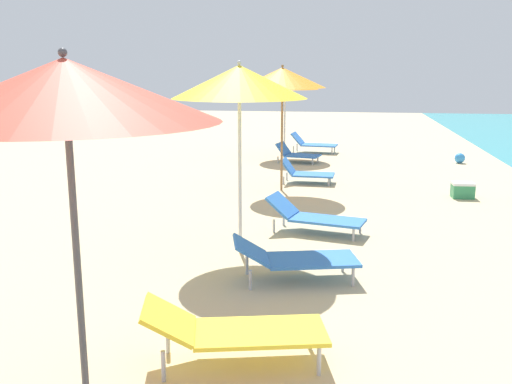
{
  "coord_description": "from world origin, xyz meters",
  "views": [
    {
      "loc": [
        0.5,
        4.82,
        2.62
      ],
      "look_at": [
        -0.59,
        11.86,
        1.07
      ],
      "focal_mm": 40.15,
      "sensor_mm": 36.0,
      "label": 1
    }
  ],
  "objects_px": {
    "umbrella_third": "(65,91)",
    "umbrella_fourth": "(239,82)",
    "umbrella_fifth": "(282,78)",
    "beach_ball": "(460,158)",
    "lounger_fourth_inland": "(294,257)",
    "lounger_farthest_inland": "(297,154)",
    "lounger_fourth_shoreside": "(314,216)",
    "cooler_box": "(463,190)",
    "lounger_third_shoreside": "(233,329)",
    "umbrella_farthest": "(285,80)",
    "lounger_fifth_shoreside": "(306,172)",
    "lounger_farthest_shoreside": "(313,143)"
  },
  "relations": [
    {
      "from": "lounger_third_shoreside",
      "to": "lounger_farthest_inland",
      "type": "bearing_deg",
      "value": 78.81
    },
    {
      "from": "umbrella_third",
      "to": "umbrella_fourth",
      "type": "height_order",
      "value": "umbrella_third"
    },
    {
      "from": "cooler_box",
      "to": "umbrella_fifth",
      "type": "bearing_deg",
      "value": 177.58
    },
    {
      "from": "umbrella_fourth",
      "to": "lounger_fifth_shoreside",
      "type": "bearing_deg",
      "value": 83.67
    },
    {
      "from": "lounger_fifth_shoreside",
      "to": "cooler_box",
      "type": "xyz_separation_m",
      "value": [
        3.3,
        -1.07,
        -0.09
      ]
    },
    {
      "from": "lounger_farthest_inland",
      "to": "lounger_fourth_inland",
      "type": "bearing_deg",
      "value": -73.3
    },
    {
      "from": "lounger_third_shoreside",
      "to": "umbrella_fifth",
      "type": "distance_m",
      "value": 7.82
    },
    {
      "from": "lounger_third_shoreside",
      "to": "lounger_farthest_inland",
      "type": "relative_size",
      "value": 1.33
    },
    {
      "from": "lounger_fifth_shoreside",
      "to": "lounger_fourth_inland",
      "type": "bearing_deg",
      "value": -84.84
    },
    {
      "from": "umbrella_third",
      "to": "lounger_fourth_shoreside",
      "type": "height_order",
      "value": "umbrella_third"
    },
    {
      "from": "umbrella_fourth",
      "to": "lounger_fifth_shoreside",
      "type": "xyz_separation_m",
      "value": [
        0.58,
        5.26,
        -2.18
      ]
    },
    {
      "from": "lounger_third_shoreside",
      "to": "lounger_fifth_shoreside",
      "type": "relative_size",
      "value": 1.4
    },
    {
      "from": "lounger_fourth_inland",
      "to": "lounger_farthest_shoreside",
      "type": "bearing_deg",
      "value": 78.1
    },
    {
      "from": "umbrella_third",
      "to": "umbrella_fourth",
      "type": "xyz_separation_m",
      "value": [
        0.35,
        4.31,
        -0.04
      ]
    },
    {
      "from": "umbrella_fifth",
      "to": "lounger_farthest_inland",
      "type": "bearing_deg",
      "value": 89.82
    },
    {
      "from": "lounger_fifth_shoreside",
      "to": "lounger_farthest_inland",
      "type": "bearing_deg",
      "value": 101.38
    },
    {
      "from": "umbrella_fourth",
      "to": "lounger_farthest_shoreside",
      "type": "relative_size",
      "value": 1.83
    },
    {
      "from": "umbrella_third",
      "to": "cooler_box",
      "type": "bearing_deg",
      "value": 63.56
    },
    {
      "from": "umbrella_farthest",
      "to": "lounger_farthest_inland",
      "type": "height_order",
      "value": "umbrella_farthest"
    },
    {
      "from": "cooler_box",
      "to": "lounger_fourth_inland",
      "type": "bearing_deg",
      "value": -120.01
    },
    {
      "from": "beach_ball",
      "to": "umbrella_fourth",
      "type": "bearing_deg",
      "value": -118.04
    },
    {
      "from": "umbrella_farthest",
      "to": "lounger_fourth_inland",
      "type": "bearing_deg",
      "value": -83.27
    },
    {
      "from": "lounger_fifth_shoreside",
      "to": "beach_ball",
      "type": "height_order",
      "value": "lounger_fifth_shoreside"
    },
    {
      "from": "umbrella_farthest",
      "to": "lounger_fourth_shoreside",
      "type": "bearing_deg",
      "value": -80.56
    },
    {
      "from": "umbrella_fourth",
      "to": "lounger_farthest_inland",
      "type": "relative_size",
      "value": 2.09
    },
    {
      "from": "umbrella_third",
      "to": "lounger_farthest_shoreside",
      "type": "xyz_separation_m",
      "value": [
        0.81,
        14.5,
        -2.18
      ]
    },
    {
      "from": "umbrella_farthest",
      "to": "lounger_farthest_shoreside",
      "type": "bearing_deg",
      "value": 54.05
    },
    {
      "from": "umbrella_third",
      "to": "lounger_farthest_inland",
      "type": "bearing_deg",
      "value": 87.83
    },
    {
      "from": "lounger_fourth_shoreside",
      "to": "lounger_farthest_shoreside",
      "type": "height_order",
      "value": "lounger_farthest_shoreside"
    },
    {
      "from": "umbrella_fourth",
      "to": "lounger_farthest_inland",
      "type": "xyz_separation_m",
      "value": [
        0.13,
        8.2,
        -2.18
      ]
    },
    {
      "from": "umbrella_third",
      "to": "umbrella_fourth",
      "type": "distance_m",
      "value": 4.32
    },
    {
      "from": "lounger_fourth_inland",
      "to": "umbrella_farthest",
      "type": "height_order",
      "value": "umbrella_farthest"
    },
    {
      "from": "lounger_fourth_inland",
      "to": "cooler_box",
      "type": "bearing_deg",
      "value": 45.99
    },
    {
      "from": "umbrella_fourth",
      "to": "umbrella_fifth",
      "type": "height_order",
      "value": "umbrella_fourth"
    },
    {
      "from": "lounger_farthest_shoreside",
      "to": "lounger_fifth_shoreside",
      "type": "bearing_deg",
      "value": -81.63
    },
    {
      "from": "lounger_fourth_shoreside",
      "to": "lounger_fifth_shoreside",
      "type": "height_order",
      "value": "lounger_fourth_shoreside"
    },
    {
      "from": "umbrella_fourth",
      "to": "lounger_fourth_inland",
      "type": "distance_m",
      "value": 2.51
    },
    {
      "from": "cooler_box",
      "to": "lounger_farthest_inland",
      "type": "bearing_deg",
      "value": 133.19
    },
    {
      "from": "umbrella_third",
      "to": "umbrella_fifth",
      "type": "height_order",
      "value": "umbrella_third"
    },
    {
      "from": "lounger_farthest_inland",
      "to": "cooler_box",
      "type": "relative_size",
      "value": 2.89
    },
    {
      "from": "lounger_farthest_inland",
      "to": "beach_ball",
      "type": "bearing_deg",
      "value": 19.15
    },
    {
      "from": "umbrella_farthest",
      "to": "beach_ball",
      "type": "bearing_deg",
      "value": -4.0
    },
    {
      "from": "lounger_fourth_shoreside",
      "to": "lounger_farthest_inland",
      "type": "relative_size",
      "value": 1.27
    },
    {
      "from": "umbrella_fifth",
      "to": "beach_ball",
      "type": "xyz_separation_m",
      "value": [
        4.55,
        4.41,
        -2.28
      ]
    },
    {
      "from": "umbrella_fourth",
      "to": "lounger_fourth_shoreside",
      "type": "distance_m",
      "value": 2.65
    },
    {
      "from": "lounger_fourth_inland",
      "to": "lounger_fifth_shoreside",
      "type": "bearing_deg",
      "value": 78.62
    },
    {
      "from": "lounger_fourth_shoreside",
      "to": "beach_ball",
      "type": "xyz_separation_m",
      "value": [
        3.67,
        7.58,
        -0.13
      ]
    },
    {
      "from": "umbrella_third",
      "to": "lounger_farthest_inland",
      "type": "height_order",
      "value": "umbrella_third"
    },
    {
      "from": "umbrella_fifth",
      "to": "lounger_farthest_shoreside",
      "type": "distance_m",
      "value": 6.22
    },
    {
      "from": "umbrella_fourth",
      "to": "beach_ball",
      "type": "distance_m",
      "value": 10.19
    }
  ]
}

